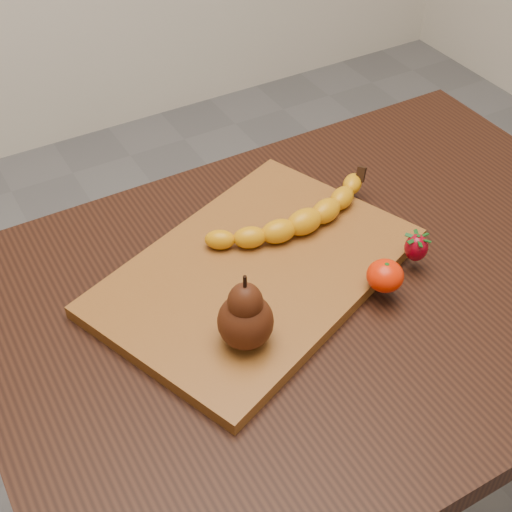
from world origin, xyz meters
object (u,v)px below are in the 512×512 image
table (329,326)px  cutting_board (256,271)px  pear (245,310)px  mandarin (385,276)px

table → cutting_board: bearing=146.4°
table → pear: pear is taller
table → cutting_board: 0.16m
cutting_board → mandarin: bearing=-64.6°
table → pear: 0.25m
table → cutting_board: size_ratio=2.22×
pear → mandarin: bearing=-2.7°
table → mandarin: mandarin is taller
mandarin → cutting_board: bearing=136.7°
table → pear: bearing=-163.4°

